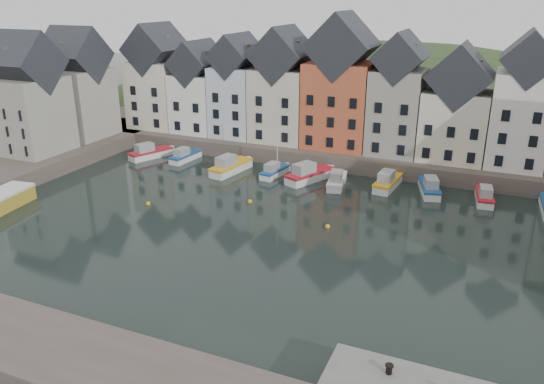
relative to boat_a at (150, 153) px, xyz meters
The scene contains 16 objects.
ground 30.27m from the boat_a, 36.17° to the right, with size 260.00×260.00×0.00m, color black.
far_quay 27.28m from the boat_a, 26.42° to the left, with size 90.00×16.00×2.00m, color #4D433B.
hillside 49.00m from the boat_a, 57.34° to the left, with size 153.60×70.40×64.00m.
far_terrace 30.55m from the boat_a, 20.14° to the left, with size 72.37×8.16×17.78m.
left_terrace 14.81m from the boat_a, 159.35° to the right, with size 7.65×17.00×15.69m.
mooring_buoys 23.97m from the boat_a, 31.52° to the right, with size 20.50×5.50×0.50m.
boat_a is the anchor object (origin of this frame).
boat_b 5.37m from the boat_a, ahead, with size 2.21×5.71×2.14m.
boat_c 13.57m from the boat_a, ahead, with size 3.20×7.22×2.68m.
boat_d 19.30m from the boat_a, ahead, with size 2.33×5.55×10.29m.
boat_e 23.91m from the boat_a, ahead, with size 4.82×7.29×2.69m.
boat_f 27.68m from the boat_a, ahead, with size 2.78×6.10×2.26m.
boat_g 33.45m from the boat_a, ahead, with size 2.55×6.65×2.50m.
boat_h 38.29m from the boat_a, ahead, with size 3.49×6.47×2.37m.
boat_i 44.28m from the boat_a, ahead, with size 2.39×5.81×2.17m.
mooring_bollard 53.38m from the boat_a, 40.09° to the right, with size 0.48×0.48×0.56m.
Camera 1 is at (19.97, -41.17, 21.86)m, focal length 35.00 mm.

